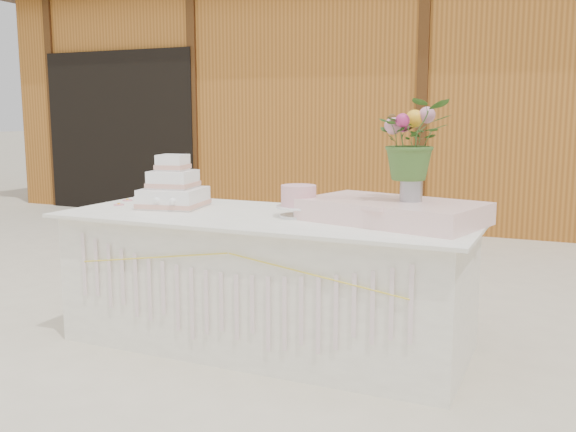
{
  "coord_description": "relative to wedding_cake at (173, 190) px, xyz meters",
  "views": [
    {
      "loc": [
        1.58,
        -3.26,
        1.34
      ],
      "look_at": [
        0.0,
        0.3,
        0.72
      ],
      "focal_mm": 40.0,
      "sensor_mm": 36.0,
      "label": 1
    }
  ],
  "objects": [
    {
      "name": "bouquet",
      "position": [
        1.47,
        0.02,
        0.38
      ],
      "size": [
        0.48,
        0.45,
        0.42
      ],
      "primitive_type": "imported",
      "rotation": [
        0.0,
        0.0,
        0.42
      ],
      "color": "#3C6227",
      "rests_on": "flower_vase"
    },
    {
      "name": "satin_runner",
      "position": [
        1.38,
        0.01,
        -0.05
      ],
      "size": [
        1.03,
        0.75,
        0.12
      ],
      "primitive_type": "cube",
      "rotation": [
        0.0,
        0.0,
        -0.25
      ],
      "color": "beige",
      "rests_on": "cake_table"
    },
    {
      "name": "ground",
      "position": [
        0.66,
        -0.04,
        -0.88
      ],
      "size": [
        80.0,
        80.0,
        0.0
      ],
      "primitive_type": "plane",
      "color": "beige",
      "rests_on": "ground"
    },
    {
      "name": "cake_table",
      "position": [
        0.66,
        -0.04,
        -0.49
      ],
      "size": [
        2.4,
        1.0,
        0.77
      ],
      "color": "white",
      "rests_on": "ground"
    },
    {
      "name": "pink_cake_stand",
      "position": [
        0.86,
        -0.04,
        -0.01
      ],
      "size": [
        0.25,
        0.25,
        0.18
      ],
      "color": "white",
      "rests_on": "cake_table"
    },
    {
      "name": "barn",
      "position": [
        0.65,
        5.96,
        0.8
      ],
      "size": [
        12.6,
        4.6,
        3.3
      ],
      "color": "#A56322",
      "rests_on": "ground"
    },
    {
      "name": "flower_vase",
      "position": [
        1.47,
        0.02,
        0.09
      ],
      "size": [
        0.12,
        0.12,
        0.16
      ],
      "primitive_type": "cylinder",
      "color": "#A4A4A9",
      "rests_on": "satin_runner"
    },
    {
      "name": "wedding_cake",
      "position": [
        0.0,
        0.0,
        0.0
      ],
      "size": [
        0.42,
        0.42,
        0.33
      ],
      "rotation": [
        0.0,
        0.0,
        0.17
      ],
      "color": "white",
      "rests_on": "cake_table"
    },
    {
      "name": "loose_flowers",
      "position": [
        -0.39,
        0.07,
        -0.1
      ],
      "size": [
        0.22,
        0.34,
        0.02
      ],
      "primitive_type": null,
      "rotation": [
        0.0,
        0.0,
        0.32
      ],
      "color": "pink",
      "rests_on": "cake_table"
    }
  ]
}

